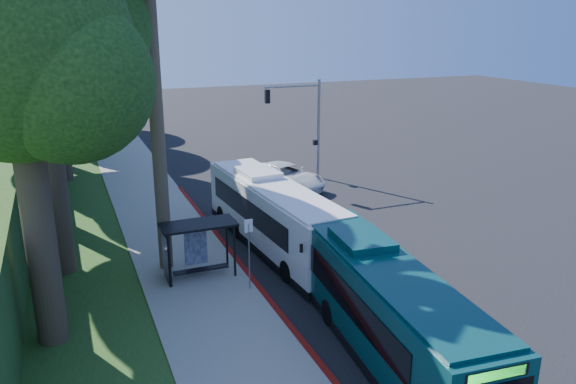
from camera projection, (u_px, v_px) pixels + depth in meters
name	position (u px, v px, depth m)	size (l,w,h in m)	color
ground	(316.00, 233.00, 29.80)	(140.00, 140.00, 0.00)	black
sidewalk	(180.00, 253.00, 27.13)	(4.50, 70.00, 0.12)	gray
red_curb	(251.00, 278.00, 24.42)	(0.25, 30.00, 0.13)	maroon
grass_verge	(52.00, 235.00, 29.49)	(8.00, 70.00, 0.06)	#234719
bus_shelter	(192.00, 239.00, 24.10)	(3.20, 1.51, 2.55)	black
stop_sign_pole	(249.00, 245.00, 22.80)	(0.35, 0.06, 3.17)	gray
traffic_signal_pole	(305.00, 117.00, 38.73)	(4.10, 0.30, 7.00)	gray
tree_0	(35.00, 10.00, 22.01)	(8.40, 8.00, 15.70)	#382B1E
tree_2	(49.00, 26.00, 36.56)	(8.82, 8.40, 15.12)	#382B1E
tree_3	(18.00, 5.00, 42.47)	(10.08, 9.60, 17.28)	#382B1E
tree_4	(56.00, 33.00, 51.11)	(8.40, 8.00, 14.14)	#382B1E
tree_5	(66.00, 39.00, 58.77)	(7.35, 7.00, 12.86)	#382B1E
tree_6	(19.00, 59.00, 16.95)	(7.56, 7.20, 13.74)	#382B1E
white_bus	(273.00, 214.00, 27.56)	(3.30, 11.97, 3.53)	white
teal_bus	(382.00, 303.00, 18.88)	(3.55, 11.81, 3.47)	#0A3639
pickup	(286.00, 176.00, 37.57)	(2.77, 6.00, 1.67)	silver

